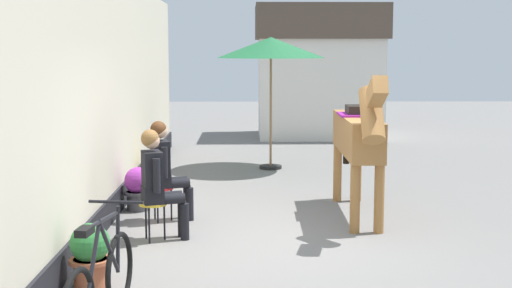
{
  "coord_description": "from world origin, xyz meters",
  "views": [
    {
      "loc": [
        -0.52,
        -8.51,
        2.37
      ],
      "look_at": [
        -0.4,
        1.2,
        1.05
      ],
      "focal_mm": 49.64,
      "sensor_mm": 36.0,
      "label": 1
    }
  ],
  "objects_px": {
    "seated_visitor_near": "(158,179)",
    "flower_planter_inner_far": "(138,188)",
    "flower_planter_nearest": "(90,253)",
    "cafe_parasol": "(271,48)",
    "seated_visitor_far": "(165,165)",
    "flower_planter_farthest": "(155,168)",
    "leaning_bicycle": "(101,285)",
    "saddled_horse_center": "(359,136)"
  },
  "relations": [
    {
      "from": "flower_planter_farthest",
      "to": "cafe_parasol",
      "type": "relative_size",
      "value": 0.25
    },
    {
      "from": "flower_planter_farthest",
      "to": "leaning_bicycle",
      "type": "bearing_deg",
      "value": -86.8
    },
    {
      "from": "flower_planter_inner_far",
      "to": "leaning_bicycle",
      "type": "distance_m",
      "value": 4.5
    },
    {
      "from": "seated_visitor_near",
      "to": "leaning_bicycle",
      "type": "distance_m",
      "value": 2.86
    },
    {
      "from": "flower_planter_inner_far",
      "to": "flower_planter_farthest",
      "type": "xyz_separation_m",
      "value": [
        0.03,
        1.68,
        0.0
      ]
    },
    {
      "from": "seated_visitor_near",
      "to": "flower_planter_inner_far",
      "type": "height_order",
      "value": "seated_visitor_near"
    },
    {
      "from": "seated_visitor_far",
      "to": "flower_planter_inner_far",
      "type": "height_order",
      "value": "seated_visitor_far"
    },
    {
      "from": "saddled_horse_center",
      "to": "flower_planter_farthest",
      "type": "relative_size",
      "value": 4.68
    },
    {
      "from": "flower_planter_farthest",
      "to": "leaning_bicycle",
      "type": "distance_m",
      "value": 6.17
    },
    {
      "from": "seated_visitor_far",
      "to": "flower_planter_inner_far",
      "type": "relative_size",
      "value": 2.17
    },
    {
      "from": "seated_visitor_far",
      "to": "cafe_parasol",
      "type": "relative_size",
      "value": 0.54
    },
    {
      "from": "seated_visitor_far",
      "to": "flower_planter_nearest",
      "type": "bearing_deg",
      "value": -99.42
    },
    {
      "from": "seated_visitor_far",
      "to": "flower_planter_inner_far",
      "type": "bearing_deg",
      "value": 126.12
    },
    {
      "from": "seated_visitor_near",
      "to": "leaning_bicycle",
      "type": "xyz_separation_m",
      "value": [
        -0.13,
        -2.83,
        -0.38
      ]
    },
    {
      "from": "seated_visitor_far",
      "to": "leaning_bicycle",
      "type": "bearing_deg",
      "value": -91.63
    },
    {
      "from": "cafe_parasol",
      "to": "saddled_horse_center",
      "type": "bearing_deg",
      "value": -75.14
    },
    {
      "from": "flower_planter_nearest",
      "to": "flower_planter_inner_far",
      "type": "xyz_separation_m",
      "value": [
        -0.04,
        3.35,
        0.0
      ]
    },
    {
      "from": "saddled_horse_center",
      "to": "flower_planter_inner_far",
      "type": "xyz_separation_m",
      "value": [
        -3.15,
        0.5,
        -0.82
      ]
    },
    {
      "from": "flower_planter_nearest",
      "to": "flower_planter_farthest",
      "type": "xyz_separation_m",
      "value": [
        -0.01,
        5.03,
        0.0
      ]
    },
    {
      "from": "flower_planter_nearest",
      "to": "cafe_parasol",
      "type": "height_order",
      "value": "cafe_parasol"
    },
    {
      "from": "seated_visitor_near",
      "to": "flower_planter_inner_far",
      "type": "distance_m",
      "value": 1.79
    },
    {
      "from": "seated_visitor_far",
      "to": "leaning_bicycle",
      "type": "xyz_separation_m",
      "value": [
        -0.11,
        -3.83,
        -0.38
      ]
    },
    {
      "from": "saddled_horse_center",
      "to": "leaning_bicycle",
      "type": "distance_m",
      "value": 4.92
    },
    {
      "from": "seated_visitor_near",
      "to": "flower_planter_nearest",
      "type": "bearing_deg",
      "value": -105.45
    },
    {
      "from": "leaning_bicycle",
      "to": "seated_visitor_near",
      "type": "bearing_deg",
      "value": 87.37
    },
    {
      "from": "saddled_horse_center",
      "to": "leaning_bicycle",
      "type": "xyz_separation_m",
      "value": [
        -2.78,
        -3.99,
        -0.76
      ]
    },
    {
      "from": "seated_visitor_near",
      "to": "flower_planter_farthest",
      "type": "xyz_separation_m",
      "value": [
        -0.47,
        3.34,
        -0.44
      ]
    },
    {
      "from": "seated_visitor_near",
      "to": "cafe_parasol",
      "type": "distance_m",
      "value": 5.71
    },
    {
      "from": "flower_planter_inner_far",
      "to": "leaning_bicycle",
      "type": "bearing_deg",
      "value": -85.25
    },
    {
      "from": "saddled_horse_center",
      "to": "flower_planter_inner_far",
      "type": "distance_m",
      "value": 3.3
    },
    {
      "from": "saddled_horse_center",
      "to": "leaning_bicycle",
      "type": "relative_size",
      "value": 1.71
    },
    {
      "from": "saddled_horse_center",
      "to": "leaning_bicycle",
      "type": "bearing_deg",
      "value": -124.87
    },
    {
      "from": "seated_visitor_near",
      "to": "flower_planter_inner_far",
      "type": "bearing_deg",
      "value": 106.85
    },
    {
      "from": "flower_planter_inner_far",
      "to": "flower_planter_farthest",
      "type": "relative_size",
      "value": 1.0
    },
    {
      "from": "cafe_parasol",
      "to": "seated_visitor_far",
      "type": "bearing_deg",
      "value": -110.38
    },
    {
      "from": "seated_visitor_far",
      "to": "leaning_bicycle",
      "type": "relative_size",
      "value": 0.79
    },
    {
      "from": "seated_visitor_far",
      "to": "saddled_horse_center",
      "type": "distance_m",
      "value": 2.7
    },
    {
      "from": "flower_planter_inner_far",
      "to": "flower_planter_nearest",
      "type": "bearing_deg",
      "value": -89.4
    },
    {
      "from": "seated_visitor_far",
      "to": "flower_planter_farthest",
      "type": "xyz_separation_m",
      "value": [
        -0.45,
        2.34,
        -0.44
      ]
    },
    {
      "from": "leaning_bicycle",
      "to": "seated_visitor_far",
      "type": "bearing_deg",
      "value": 88.37
    },
    {
      "from": "saddled_horse_center",
      "to": "flower_planter_inner_far",
      "type": "bearing_deg",
      "value": 171.03
    },
    {
      "from": "seated_visitor_near",
      "to": "cafe_parasol",
      "type": "relative_size",
      "value": 0.54
    }
  ]
}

